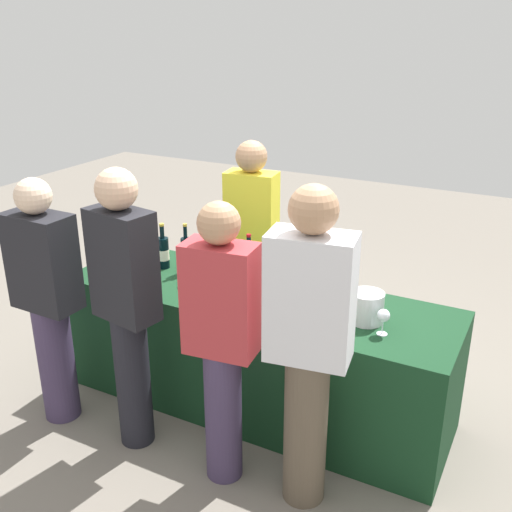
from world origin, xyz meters
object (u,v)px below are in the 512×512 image
(ice_bucket, at_px, (367,307))
(guest_3, at_px, (309,342))
(wine_bottle_0, at_px, (152,245))
(guest_1, at_px, (126,301))
(wine_glass_2, at_px, (190,268))
(wine_glass_5, at_px, (383,316))
(wine_bottle_3, at_px, (227,261))
(wine_bottle_4, at_px, (249,264))
(wine_bottle_5, at_px, (273,270))
(wine_bottle_1, at_px, (163,252))
(wine_glass_1, at_px, (143,258))
(guest_2, at_px, (222,337))
(wine_glass_3, at_px, (209,285))
(wine_glass_4, at_px, (256,290))
(wine_bottle_2, at_px, (186,255))
(guest_0, at_px, (47,296))
(server_pouring, at_px, (252,242))
(wine_glass_0, at_px, (123,262))

(ice_bucket, xyz_separation_m, guest_3, (-0.11, -0.57, 0.04))
(wine_bottle_0, relative_size, guest_1, 0.19)
(guest_1, xyz_separation_m, guest_3, (1.06, 0.04, 0.01))
(wine_glass_2, relative_size, wine_glass_5, 1.03)
(wine_bottle_3, distance_m, wine_bottle_4, 0.15)
(wine_bottle_5, height_order, guest_1, guest_1)
(wine_bottle_4, height_order, wine_bottle_5, wine_bottle_4)
(wine_bottle_1, distance_m, wine_glass_1, 0.16)
(wine_bottle_0, xyz_separation_m, guest_2, (1.04, -0.81, -0.05))
(wine_bottle_3, height_order, wine_bottle_5, wine_bottle_3)
(wine_glass_3, distance_m, guest_1, 0.52)
(wine_bottle_1, distance_m, wine_bottle_3, 0.47)
(wine_glass_5, bearing_deg, wine_glass_4, -178.95)
(wine_bottle_2, relative_size, guest_1, 0.20)
(wine_bottle_2, xyz_separation_m, wine_glass_2, (0.13, -0.15, -0.02))
(wine_bottle_1, distance_m, guest_2, 1.16)
(guest_3, bearing_deg, wine_bottle_1, 144.15)
(wine_bottle_5, bearing_deg, wine_glass_1, -165.59)
(wine_glass_5, height_order, guest_0, guest_0)
(ice_bucket, bearing_deg, guest_1, -152.16)
(wine_glass_4, height_order, server_pouring, server_pouring)
(guest_0, bearing_deg, guest_1, 4.02)
(wine_glass_0, distance_m, wine_glass_4, 0.97)
(wine_bottle_0, xyz_separation_m, ice_bucket, (1.60, -0.19, -0.03))
(wine_bottle_5, height_order, wine_glass_4, wine_bottle_5)
(wine_glass_2, bearing_deg, wine_bottle_5, 24.94)
(wine_glass_1, height_order, guest_1, guest_1)
(guest_3, bearing_deg, server_pouring, 119.80)
(wine_bottle_2, height_order, guest_0, guest_0)
(wine_bottle_5, bearing_deg, wine_glass_2, -155.06)
(wine_bottle_3, height_order, wine_glass_4, wine_bottle_3)
(wine_glass_1, xyz_separation_m, server_pouring, (0.48, 0.62, -0.01))
(wine_bottle_3, xyz_separation_m, wine_glass_2, (-0.15, -0.19, -0.01))
(wine_glass_5, xyz_separation_m, ice_bucket, (-0.12, 0.10, -0.02))
(guest_2, bearing_deg, wine_bottle_1, 133.77)
(wine_glass_1, height_order, guest_3, guest_3)
(wine_bottle_3, distance_m, wine_glass_3, 0.33)
(wine_bottle_1, relative_size, guest_2, 0.20)
(wine_bottle_4, xyz_separation_m, wine_bottle_5, (0.18, -0.01, 0.00))
(wine_glass_3, distance_m, guest_2, 0.58)
(wine_glass_1, distance_m, wine_glass_2, 0.37)
(wine_glass_5, bearing_deg, guest_3, -115.69)
(wine_bottle_1, relative_size, guest_1, 0.19)
(ice_bucket, bearing_deg, wine_glass_4, -169.71)
(wine_glass_3, xyz_separation_m, guest_3, (0.81, -0.41, 0.04))
(guest_2, bearing_deg, wine_glass_3, 121.50)
(wine_glass_4, bearing_deg, wine_glass_0, -179.31)
(server_pouring, bearing_deg, wine_glass_5, 141.88)
(wine_bottle_3, xyz_separation_m, server_pouring, (-0.05, 0.43, -0.02))
(guest_3, bearing_deg, wine_bottle_4, 125.02)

